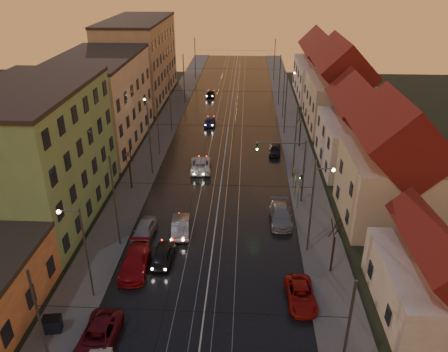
% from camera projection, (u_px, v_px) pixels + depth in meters
% --- Properties ---
extents(ground, '(160.00, 160.00, 0.00)m').
position_uv_depth(ground, '(203.00, 320.00, 31.99)').
color(ground, black).
rests_on(ground, ground).
extents(road, '(16.00, 120.00, 0.04)m').
position_uv_depth(road, '(228.00, 130.00, 67.81)').
color(road, black).
rests_on(road, ground).
extents(sidewalk_left, '(4.00, 120.00, 0.15)m').
position_uv_depth(sidewalk_left, '(164.00, 129.00, 68.27)').
color(sidewalk_left, '#4C4C4C').
rests_on(sidewalk_left, ground).
extents(sidewalk_right, '(4.00, 120.00, 0.15)m').
position_uv_depth(sidewalk_right, '(293.00, 131.00, 67.31)').
color(sidewalk_right, '#4C4C4C').
rests_on(sidewalk_right, ground).
extents(tram_rail_0, '(0.06, 120.00, 0.03)m').
position_uv_depth(tram_rail_0, '(214.00, 130.00, 67.90)').
color(tram_rail_0, gray).
rests_on(tram_rail_0, road).
extents(tram_rail_1, '(0.06, 120.00, 0.03)m').
position_uv_depth(tram_rail_1, '(223.00, 130.00, 67.84)').
color(tram_rail_1, gray).
rests_on(tram_rail_1, road).
extents(tram_rail_2, '(0.06, 120.00, 0.03)m').
position_uv_depth(tram_rail_2, '(233.00, 130.00, 67.76)').
color(tram_rail_2, gray).
rests_on(tram_rail_2, road).
extents(tram_rail_3, '(0.06, 120.00, 0.03)m').
position_uv_depth(tram_rail_3, '(242.00, 130.00, 67.69)').
color(tram_rail_3, gray).
rests_on(tram_rail_3, road).
extents(apartment_left_1, '(10.00, 18.00, 13.00)m').
position_uv_depth(apartment_left_1, '(37.00, 157.00, 42.49)').
color(apartment_left_1, '#64955F').
rests_on(apartment_left_1, ground).
extents(apartment_left_2, '(10.00, 20.00, 12.00)m').
position_uv_depth(apartment_left_2, '(101.00, 103.00, 60.63)').
color(apartment_left_2, '#B7A68D').
rests_on(apartment_left_2, ground).
extents(apartment_left_3, '(10.00, 24.00, 14.00)m').
position_uv_depth(apartment_left_3, '(139.00, 60.00, 81.69)').
color(apartment_left_3, '#957C60').
rests_on(apartment_left_3, ground).
extents(house_right_0, '(8.16, 10.20, 5.80)m').
position_uv_depth(house_right_0, '(438.00, 279.00, 31.68)').
color(house_right_0, beige).
rests_on(house_right_0, ground).
extents(house_right_1, '(8.67, 10.20, 10.80)m').
position_uv_depth(house_right_1, '(392.00, 170.00, 42.21)').
color(house_right_1, beige).
rests_on(house_right_1, ground).
extents(house_right_2, '(9.18, 12.24, 9.20)m').
position_uv_depth(house_right_2, '(360.00, 131.00, 54.21)').
color(house_right_2, beige).
rests_on(house_right_2, ground).
extents(house_right_3, '(9.18, 14.28, 11.50)m').
position_uv_depth(house_right_3, '(339.00, 90.00, 67.14)').
color(house_right_3, beige).
rests_on(house_right_3, ground).
extents(house_right_4, '(9.18, 16.32, 10.00)m').
position_uv_depth(house_right_4, '(321.00, 69.00, 83.60)').
color(house_right_4, beige).
rests_on(house_right_4, ground).
extents(catenary_pole_l_0, '(0.16, 0.16, 9.00)m').
position_uv_depth(catenary_pole_l_0, '(43.00, 332.00, 25.04)').
color(catenary_pole_l_0, '#595B60').
rests_on(catenary_pole_l_0, ground).
extents(catenary_pole_r_0, '(0.16, 0.16, 9.00)m').
position_uv_depth(catenary_pole_r_0, '(345.00, 345.00, 24.22)').
color(catenary_pole_r_0, '#595B60').
rests_on(catenary_pole_r_0, ground).
extents(catenary_pole_l_1, '(0.16, 0.16, 9.00)m').
position_uv_depth(catenary_pole_l_1, '(115.00, 203.00, 38.47)').
color(catenary_pole_l_1, '#595B60').
rests_on(catenary_pole_l_1, ground).
extents(catenary_pole_r_1, '(0.16, 0.16, 9.00)m').
position_uv_depth(catenary_pole_r_1, '(311.00, 208.00, 37.65)').
color(catenary_pole_r_1, '#595B60').
rests_on(catenary_pole_r_1, ground).
extents(catenary_pole_l_2, '(0.16, 0.16, 9.00)m').
position_uv_depth(catenary_pole_l_2, '(150.00, 140.00, 51.91)').
color(catenary_pole_l_2, '#595B60').
rests_on(catenary_pole_l_2, ground).
extents(catenary_pole_r_2, '(0.16, 0.16, 9.00)m').
position_uv_depth(catenary_pole_r_2, '(295.00, 143.00, 51.09)').
color(catenary_pole_r_2, '#595B60').
rests_on(catenary_pole_r_2, ground).
extents(catenary_pole_l_3, '(0.16, 0.16, 9.00)m').
position_uv_depth(catenary_pole_l_3, '(170.00, 103.00, 65.35)').
color(catenary_pole_l_3, '#595B60').
rests_on(catenary_pole_l_3, ground).
extents(catenary_pole_r_3, '(0.16, 0.16, 9.00)m').
position_uv_depth(catenary_pole_r_3, '(286.00, 105.00, 64.53)').
color(catenary_pole_r_3, '#595B60').
rests_on(catenary_pole_r_3, ground).
extents(catenary_pole_l_4, '(0.16, 0.16, 9.00)m').
position_uv_depth(catenary_pole_l_4, '(184.00, 79.00, 78.79)').
color(catenary_pole_l_4, '#595B60').
rests_on(catenary_pole_l_4, ground).
extents(catenary_pole_r_4, '(0.16, 0.16, 9.00)m').
position_uv_depth(catenary_pole_r_4, '(280.00, 81.00, 77.97)').
color(catenary_pole_r_4, '#595B60').
rests_on(catenary_pole_r_4, ground).
extents(catenary_pole_l_5, '(0.16, 0.16, 9.00)m').
position_uv_depth(catenary_pole_l_5, '(195.00, 59.00, 94.91)').
color(catenary_pole_l_5, '#595B60').
rests_on(catenary_pole_l_5, ground).
extents(catenary_pole_r_5, '(0.16, 0.16, 9.00)m').
position_uv_depth(catenary_pole_r_5, '(274.00, 60.00, 94.09)').
color(catenary_pole_r_5, '#595B60').
rests_on(catenary_pole_r_5, ground).
extents(street_lamp_0, '(1.75, 0.32, 8.00)m').
position_uv_depth(street_lamp_0, '(81.00, 245.00, 32.06)').
color(street_lamp_0, '#595B60').
rests_on(street_lamp_0, ground).
extents(street_lamp_1, '(1.75, 0.32, 8.00)m').
position_uv_depth(street_lamp_1, '(316.00, 199.00, 38.36)').
color(street_lamp_1, '#595B60').
rests_on(street_lamp_1, ground).
extents(street_lamp_2, '(1.75, 0.32, 8.00)m').
position_uv_depth(street_lamp_2, '(155.00, 121.00, 57.14)').
color(street_lamp_2, '#595B60').
rests_on(street_lamp_2, ground).
extents(street_lamp_3, '(1.75, 0.32, 8.00)m').
position_uv_depth(street_lamp_3, '(286.00, 90.00, 70.61)').
color(street_lamp_3, '#595B60').
rests_on(street_lamp_3, ground).
extents(traffic_light_mast, '(5.30, 0.32, 7.20)m').
position_uv_depth(traffic_light_mast, '(295.00, 163.00, 45.70)').
color(traffic_light_mast, '#595B60').
rests_on(traffic_light_mast, ground).
extents(bare_tree_0, '(1.09, 1.09, 5.11)m').
position_uv_depth(bare_tree_0, '(130.00, 170.00, 49.29)').
color(bare_tree_0, black).
rests_on(bare_tree_0, ground).
extents(bare_tree_1, '(1.09, 1.09, 5.11)m').
position_uv_depth(bare_tree_1, '(333.00, 248.00, 35.78)').
color(bare_tree_1, black).
rests_on(bare_tree_1, ground).
extents(bare_tree_2, '(1.09, 1.09, 5.11)m').
position_uv_depth(bare_tree_2, '(300.00, 130.00, 60.85)').
color(bare_tree_2, black).
rests_on(bare_tree_2, ground).
extents(driving_car_0, '(1.86, 4.28, 1.44)m').
position_uv_depth(driving_car_0, '(163.00, 254.00, 38.01)').
color(driving_car_0, black).
rests_on(driving_car_0, ground).
extents(driving_car_1, '(2.13, 4.81, 1.54)m').
position_uv_depth(driving_car_1, '(181.00, 226.00, 42.00)').
color(driving_car_1, '#9B9BA0').
rests_on(driving_car_1, ground).
extents(driving_car_2, '(2.86, 5.47, 1.47)m').
position_uv_depth(driving_car_2, '(201.00, 165.00, 54.70)').
color(driving_car_2, white).
rests_on(driving_car_2, ground).
extents(driving_car_3, '(1.80, 4.25, 1.22)m').
position_uv_depth(driving_car_3, '(210.00, 121.00, 69.93)').
color(driving_car_3, navy).
rests_on(driving_car_3, ground).
extents(driving_car_4, '(1.68, 3.96, 1.34)m').
position_uv_depth(driving_car_4, '(210.00, 93.00, 84.45)').
color(driving_car_4, black).
rests_on(driving_car_4, ground).
extents(parked_left_1, '(2.49, 5.16, 1.42)m').
position_uv_depth(parked_left_1, '(98.00, 337.00, 29.63)').
color(parked_left_1, maroon).
rests_on(parked_left_1, ground).
extents(parked_left_2, '(2.40, 5.45, 1.56)m').
position_uv_depth(parked_left_2, '(135.00, 262.00, 36.89)').
color(parked_left_2, maroon).
rests_on(parked_left_2, ground).
extents(parked_left_3, '(1.96, 4.43, 1.48)m').
position_uv_depth(parked_left_3, '(144.00, 230.00, 41.35)').
color(parked_left_3, '#A4A3A9').
rests_on(parked_left_3, ground).
extents(parked_right_0, '(2.35, 4.70, 1.28)m').
position_uv_depth(parked_right_0, '(301.00, 295.00, 33.45)').
color(parked_right_0, '#A91410').
rests_on(parked_right_0, ground).
extents(parked_right_1, '(2.20, 5.21, 1.50)m').
position_uv_depth(parked_right_1, '(281.00, 215.00, 43.79)').
color(parked_right_1, '#9A9A9F').
rests_on(parked_right_1, ground).
extents(parked_right_2, '(1.85, 3.96, 1.31)m').
position_uv_depth(parked_right_2, '(275.00, 150.00, 59.22)').
color(parked_right_2, black).
rests_on(parked_right_2, ground).
extents(dumpster, '(1.32, 1.00, 1.10)m').
position_uv_depth(dumpster, '(52.00, 325.00, 30.63)').
color(dumpster, black).
rests_on(dumpster, sidewalk_left).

